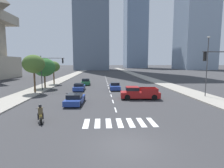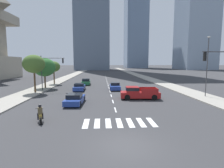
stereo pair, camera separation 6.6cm
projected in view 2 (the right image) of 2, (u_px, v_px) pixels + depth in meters
The scene contains 17 objects.
ground_plane at pixel (126, 146), 10.32m from camera, with size 800.00×800.00×0.00m, color #333335.
sidewalk_east at pixel (164, 84), 40.81m from camera, with size 4.00×260.00×0.15m, color gray.
sidewalk_west at pixel (50, 84), 39.28m from camera, with size 4.00×260.00×0.15m, color gray.
crosswalk_near at pixel (119, 123), 14.32m from camera, with size 5.85×2.31×0.01m.
lane_divider_center at pixel (108, 83), 42.07m from camera, with size 0.14×50.00×0.01m.
motorcycle_lead at pixel (40, 115), 14.52m from camera, with size 1.04×2.06×1.49m.
pickup_truck at pixel (138, 93), 23.75m from camera, with size 5.34×2.29×1.67m.
sedan_green_0 at pixel (86, 82), 39.29m from camera, with size 2.01×4.29×1.35m.
sedan_blue_1 at pixel (115, 86), 32.02m from camera, with size 1.97×4.36×1.35m.
sedan_blue_2 at pixel (75, 99), 20.89m from camera, with size 2.05×4.63×1.25m.
sedan_blue_3 at pixel (79, 87), 31.24m from camera, with size 1.90×4.43×1.26m.
traffic_signal_far at pixel (50, 67), 30.43m from camera, with size 4.27×0.28×5.96m.
street_lamp_east at pixel (207, 62), 24.42m from camera, with size 0.50×0.24×8.36m.
street_tree_nearest at pixel (34, 64), 28.02m from camera, with size 3.45×3.45×6.03m.
street_tree_second at pixel (44, 67), 33.20m from camera, with size 4.11×4.11×5.66m.
street_tree_third at pixel (54, 67), 39.63m from camera, with size 2.82×2.82×5.10m.
office_tower_center_skyline at pixel (135, 27), 177.96m from camera, with size 20.40×29.78×83.64m.
Camera 2 is at (-1.41, -9.74, 4.86)m, focal length 28.09 mm.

